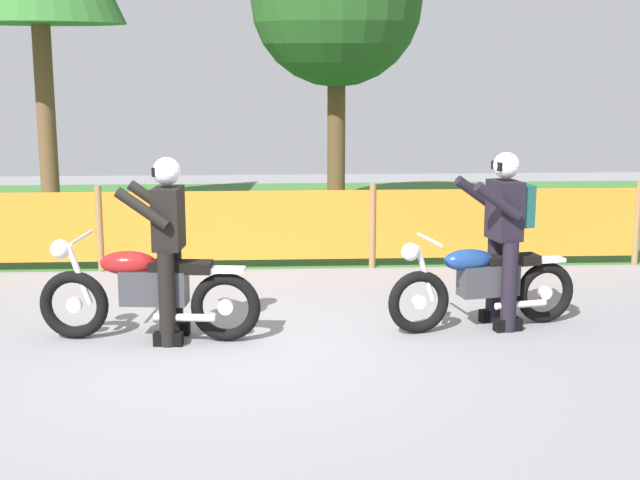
# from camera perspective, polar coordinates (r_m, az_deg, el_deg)

# --- Properties ---
(ground) EXTENTS (24.00, 24.00, 0.02)m
(ground) POSITION_cam_1_polar(r_m,az_deg,el_deg) (8.29, -5.90, -6.74)
(ground) COLOR gray
(grass_verge) EXTENTS (24.00, 7.53, 0.01)m
(grass_verge) POSITION_cam_1_polar(r_m,az_deg,el_deg) (14.88, -4.65, 1.52)
(grass_verge) COLOR #386B2D
(grass_verge) RESTS_ON ground
(barrier_fence) EXTENTS (9.99, 0.08, 1.05)m
(barrier_fence) POSITION_cam_1_polar(r_m,az_deg,el_deg) (11.08, -5.21, 0.88)
(barrier_fence) COLOR olive
(barrier_fence) RESTS_ON ground
(tree_near_left) EXTENTS (2.61, 2.61, 4.70)m
(tree_near_left) POSITION_cam_1_polar(r_m,az_deg,el_deg) (14.26, 1.06, 14.71)
(tree_near_left) COLOR brown
(tree_near_left) RESTS_ON ground
(motorcycle_lead) EXTENTS (2.05, 0.61, 0.97)m
(motorcycle_lead) POSITION_cam_1_polar(r_m,az_deg,el_deg) (8.46, -10.76, -3.11)
(motorcycle_lead) COLOR black
(motorcycle_lead) RESTS_ON ground
(motorcycle_trailing) EXTENTS (1.90, 0.65, 0.91)m
(motorcycle_trailing) POSITION_cam_1_polar(r_m,az_deg,el_deg) (8.82, 10.14, -2.68)
(motorcycle_trailing) COLOR black
(motorcycle_trailing) RESTS_ON ground
(rider_lead) EXTENTS (0.60, 0.59, 1.69)m
(rider_lead) POSITION_cam_1_polar(r_m,az_deg,el_deg) (8.32, -9.54, -0.16)
(rider_lead) COLOR black
(rider_lead) RESTS_ON ground
(rider_trailing) EXTENTS (0.74, 0.63, 1.69)m
(rider_trailing) POSITION_cam_1_polar(r_m,az_deg,el_deg) (8.81, 11.49, 0.64)
(rider_trailing) COLOR black
(rider_trailing) RESTS_ON ground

